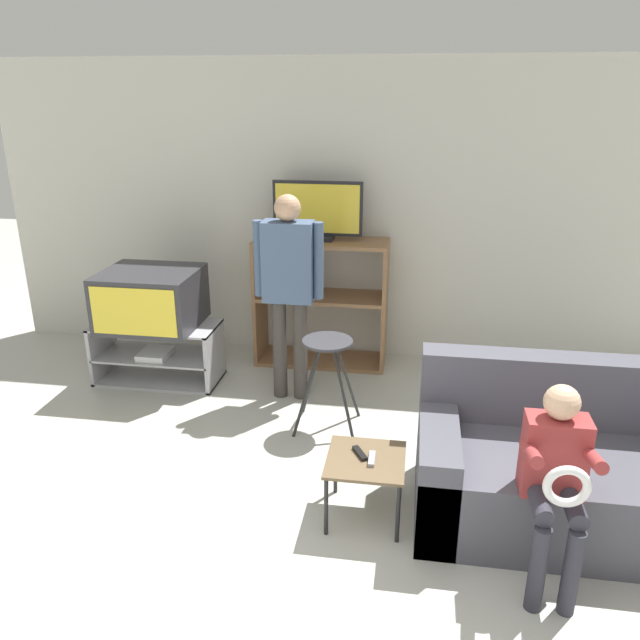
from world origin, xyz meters
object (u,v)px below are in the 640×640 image
object	(u,v)px
remote_control_white	(372,459)
person_standing_adult	(289,279)
folding_stool	(327,357)
snack_table	(366,465)
remote_control_black	(360,453)
couch	(569,472)
television_flat	(318,212)
person_seated_child	(556,472)
television_main	(151,299)
media_shelf	(321,301)
tv_stand	(158,353)

from	to	relation	value
remote_control_white	person_standing_adult	size ratio (longest dim) A/B	0.09
folding_stool	snack_table	bearing A→B (deg)	-69.77
remote_control_black	couch	distance (m)	1.18
television_flat	person_standing_adult	xyz separation A→B (m)	(-0.10, -0.74, -0.38)
person_standing_adult	remote_control_white	bearing A→B (deg)	-62.07
remote_control_black	person_seated_child	size ratio (longest dim) A/B	0.14
television_main	person_seated_child	world-z (taller)	person_seated_child
person_seated_child	media_shelf	bearing A→B (deg)	121.42
couch	remote_control_white	bearing A→B (deg)	-170.72
media_shelf	person_seated_child	bearing A→B (deg)	-58.58
folding_stool	couch	world-z (taller)	couch
television_flat	remote_control_black	bearing A→B (deg)	-74.61
television_flat	remote_control_white	xyz separation A→B (m)	(0.66, -2.18, -0.97)
tv_stand	folding_stool	bearing A→B (deg)	-20.17
television_flat	remote_control_black	world-z (taller)	television_flat
tv_stand	television_flat	xyz separation A→B (m)	(1.27, 0.61, 1.11)
snack_table	television_main	bearing A→B (deg)	141.04
tv_stand	remote_control_white	world-z (taller)	tv_stand
person_seated_child	folding_stool	bearing A→B (deg)	134.16
person_standing_adult	folding_stool	bearing A→B (deg)	-50.07
tv_stand	person_seated_child	distance (m)	3.42
folding_stool	snack_table	xyz separation A→B (m)	(0.36, -0.99, -0.22)
television_main	couch	distance (m)	3.36
television_flat	folding_stool	size ratio (longest dim) A/B	1.11
tv_stand	television_flat	size ratio (longest dim) A/B	1.35
tv_stand	snack_table	bearing A→B (deg)	-39.29
television_main	couch	xyz separation A→B (m)	(3.03, -1.37, -0.43)
television_flat	person_standing_adult	bearing A→B (deg)	-97.82
remote_control_white	remote_control_black	bearing A→B (deg)	146.26
television_flat	folding_stool	distance (m)	1.45
folding_stool	snack_table	size ratio (longest dim) A/B	1.56
folding_stool	person_seated_child	bearing A→B (deg)	-45.84
snack_table	couch	size ratio (longest dim) A/B	0.26
folding_stool	media_shelf	bearing A→B (deg)	101.08
television_main	remote_control_black	xyz separation A→B (m)	(1.86, -1.50, -0.34)
remote_control_black	person_seated_child	distance (m)	1.06
snack_table	remote_control_black	distance (m)	0.07
television_flat	television_main	bearing A→B (deg)	-153.92
media_shelf	person_standing_adult	bearing A→B (deg)	-100.54
media_shelf	person_standing_adult	world-z (taller)	person_standing_adult
tv_stand	person_standing_adult	world-z (taller)	person_standing_adult
television_main	folding_stool	xyz separation A→B (m)	(1.54, -0.55, -0.18)
remote_control_white	person_standing_adult	world-z (taller)	person_standing_adult
tv_stand	couch	bearing A→B (deg)	-24.55
media_shelf	remote_control_black	world-z (taller)	media_shelf
television_flat	person_standing_adult	size ratio (longest dim) A/B	0.47
television_flat	person_standing_adult	world-z (taller)	same
television_main	media_shelf	bearing A→B (deg)	24.86
tv_stand	person_seated_child	bearing A→B (deg)	-33.87
television_flat	person_seated_child	distance (m)	3.04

